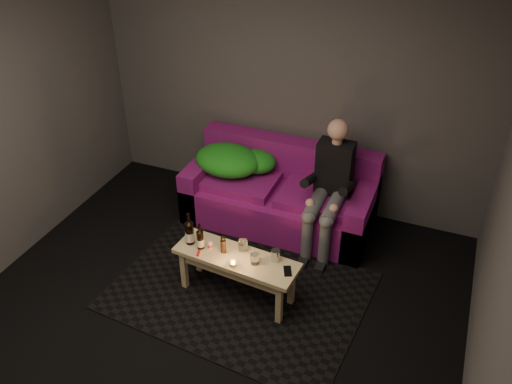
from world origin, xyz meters
TOP-DOWN VIEW (x-y plane):
  - floor at (0.00, 0.00)m, footprint 4.50×4.50m
  - room at (0.00, 0.47)m, footprint 4.50×4.50m
  - rug at (0.11, 0.69)m, footprint 2.24×1.72m
  - sofa at (0.08, 1.81)m, footprint 1.85×0.83m
  - green_blanket at (-0.44, 1.81)m, footprint 0.81×0.55m
  - person at (0.60, 1.66)m, footprint 0.33×0.77m
  - coffee_table at (0.11, 0.64)m, footprint 1.08×0.43m
  - beer_bottle_a at (-0.32, 0.65)m, footprint 0.08×0.08m
  - beer_bottle_b at (-0.21, 0.63)m, footprint 0.06×0.06m
  - salt_shaker at (-0.13, 0.65)m, footprint 0.04×0.04m
  - pepper_mill at (-0.01, 0.65)m, footprint 0.05×0.05m
  - tumbler_back at (0.13, 0.74)m, footprint 0.10×0.10m
  - tealight at (0.14, 0.52)m, footprint 0.06×0.06m
  - tumbler_front at (0.29, 0.62)m, footprint 0.10×0.10m
  - steel_cup at (0.43, 0.72)m, footprint 0.09×0.09m
  - smartphone at (0.57, 0.62)m, footprint 0.11×0.14m
  - red_lighter at (-0.19, 0.55)m, footprint 0.04×0.08m

SIDE VIEW (x-z plane):
  - floor at x=0.00m, z-range 0.00..0.00m
  - rug at x=0.11m, z-range 0.00..0.01m
  - sofa at x=0.08m, z-range -0.11..0.69m
  - coffee_table at x=0.11m, z-range 0.14..0.57m
  - smartphone at x=0.57m, z-range 0.43..0.44m
  - red_lighter at x=-0.19m, z-range 0.43..0.45m
  - tealight at x=0.14m, z-range 0.43..0.48m
  - salt_shaker at x=-0.13m, z-range 0.43..0.51m
  - tumbler_front at x=0.29m, z-range 0.43..0.52m
  - tumbler_back at x=0.13m, z-range 0.43..0.53m
  - steel_cup at x=0.43m, z-range 0.43..0.54m
  - pepper_mill at x=-0.01m, z-range 0.43..0.56m
  - beer_bottle_b at x=-0.21m, z-range 0.40..0.65m
  - beer_bottle_a at x=-0.32m, z-range 0.39..0.70m
  - green_blanket at x=-0.44m, z-range 0.46..0.74m
  - person at x=0.60m, z-range 0.02..1.26m
  - room at x=0.00m, z-range -0.61..3.89m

